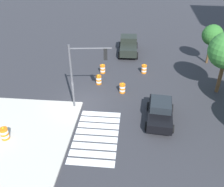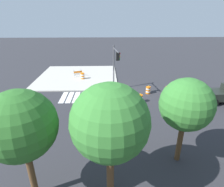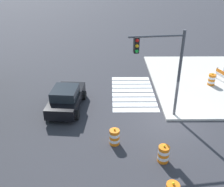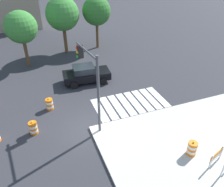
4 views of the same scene
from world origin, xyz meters
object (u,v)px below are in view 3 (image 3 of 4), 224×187
(sports_car, at_px, (66,98))
(traffic_barrel_median_far, at_px, (163,154))
(traffic_barrel_near_corner, at_px, (114,137))
(traffic_barrel_on_sidewalk, at_px, (212,80))
(construction_barricade, at_px, (223,74))
(traffic_light_pole, at_px, (162,61))

(sports_car, relative_size, traffic_barrel_median_far, 4.35)
(sports_car, relative_size, traffic_barrel_near_corner, 4.35)
(traffic_barrel_median_far, xyz_separation_m, traffic_barrel_on_sidewalk, (8.70, -5.49, 0.15))
(sports_car, height_order, traffic_barrel_near_corner, sports_car)
(traffic_barrel_near_corner, bearing_deg, traffic_barrel_median_far, -120.12)
(traffic_barrel_on_sidewalk, relative_size, construction_barricade, 0.72)
(sports_car, distance_m, construction_barricade, 13.08)
(traffic_barrel_near_corner, bearing_deg, traffic_barrel_on_sidewalk, -47.40)
(traffic_barrel_on_sidewalk, bearing_deg, sports_car, 107.25)
(sports_car, xyz_separation_m, traffic_barrel_median_far, (-5.25, -5.63, -0.36))
(construction_barricade, bearing_deg, traffic_barrel_on_sidewalk, 125.39)
(traffic_barrel_near_corner, height_order, traffic_barrel_median_far, same)
(sports_car, height_order, traffic_barrel_on_sidewalk, sports_car)
(sports_car, distance_m, traffic_barrel_near_corner, 5.01)
(traffic_light_pole, bearing_deg, construction_barricade, -49.07)
(traffic_barrel_median_far, bearing_deg, traffic_barrel_on_sidewalk, -32.27)
(traffic_barrel_near_corner, relative_size, construction_barricade, 0.72)
(traffic_barrel_on_sidewalk, bearing_deg, traffic_light_pole, 132.12)
(traffic_barrel_median_far, bearing_deg, construction_barricade, -35.05)
(sports_car, xyz_separation_m, traffic_barrel_near_corner, (-3.84, -3.20, -0.36))
(traffic_barrel_median_far, relative_size, traffic_light_pole, 0.19)
(traffic_barrel_on_sidewalk, distance_m, traffic_light_pole, 7.66)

